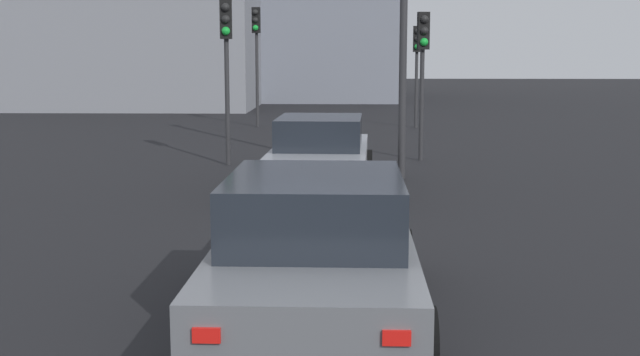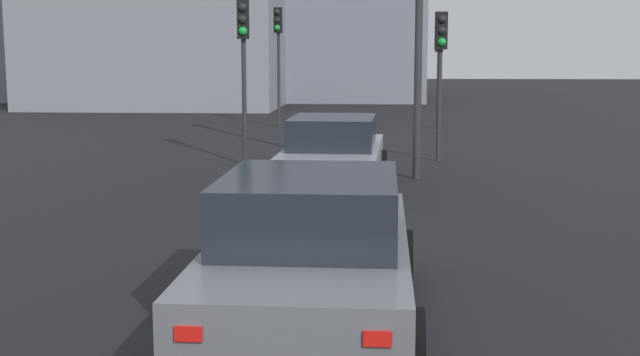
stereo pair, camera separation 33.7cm
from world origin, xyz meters
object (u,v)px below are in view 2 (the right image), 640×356
at_px(car_silver_lead, 334,155).
at_px(car_grey_second, 312,252).
at_px(traffic_light_far_left, 243,47).
at_px(traffic_light_far_right, 278,42).
at_px(traffic_light_near_left, 441,54).
at_px(traffic_light_near_right, 439,55).

relative_size(car_silver_lead, car_grey_second, 1.00).
height_order(traffic_light_far_left, traffic_light_far_right, traffic_light_far_right).
height_order(car_grey_second, traffic_light_far_right, traffic_light_far_right).
height_order(traffic_light_near_left, traffic_light_near_right, traffic_light_near_left).
distance_m(car_grey_second, traffic_light_far_right, 22.28).
distance_m(traffic_light_near_left, traffic_light_far_right, 10.63).
distance_m(traffic_light_near_right, traffic_light_far_right, 5.71).
relative_size(car_grey_second, traffic_light_far_right, 1.14).
relative_size(traffic_light_near_left, traffic_light_near_right, 1.02).
distance_m(car_grey_second, traffic_light_near_left, 12.95).
bearing_deg(traffic_light_near_left, traffic_light_far_left, -85.45).
xyz_separation_m(traffic_light_near_left, traffic_light_near_right, (9.07, -0.63, -0.04)).
bearing_deg(traffic_light_near_right, traffic_light_far_left, -26.28).
relative_size(traffic_light_near_left, traffic_light_far_left, 0.94).
bearing_deg(traffic_light_near_right, car_silver_lead, -10.70).
bearing_deg(traffic_light_near_left, car_silver_lead, -34.00).
bearing_deg(traffic_light_near_right, traffic_light_near_left, -2.33).
bearing_deg(traffic_light_far_left, traffic_light_near_right, 146.59).
bearing_deg(car_silver_lead, traffic_light_far_right, 12.89).
relative_size(car_grey_second, traffic_light_far_left, 1.25).
distance_m(car_silver_lead, traffic_light_far_left, 4.82).
bearing_deg(car_grey_second, traffic_light_near_right, -6.75).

